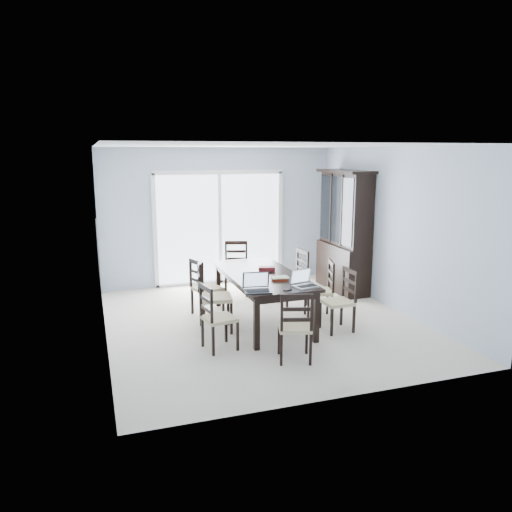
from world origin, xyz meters
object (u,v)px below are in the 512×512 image
object	(u,v)px
chair_right_near	(343,293)
chair_end_far	(236,262)
china_hutch	(344,233)
chair_left_mid	(208,288)
chair_right_far	(297,271)
laptop_silver	(306,283)
dining_table	(262,279)
chair_end_near	(296,320)
laptop_dark	(258,288)
chair_right_mid	(324,283)
cell_phone	(288,290)
hot_tub	(196,250)
game_box	(267,269)
chair_left_far	(202,281)

from	to	relation	value
chair_right_near	chair_end_far	xyz separation A→B (m)	(-0.90, 2.33, 0.03)
china_hutch	chair_left_mid	bearing A→B (deg)	-154.75
chair_right_far	laptop_silver	xyz separation A→B (m)	(-0.56, -1.61, 0.25)
dining_table	laptop_silver	distance (m)	0.95
chair_end_near	laptop_dark	world-z (taller)	chair_end_near
chair_right_mid	laptop_dark	xyz separation A→B (m)	(-1.35, -0.80, 0.26)
china_hutch	cell_phone	size ratio (longest dim) A/B	20.42
chair_right_far	hot_tub	xyz separation A→B (m)	(-1.11, 2.92, -0.11)
chair_right_mid	cell_phone	bearing A→B (deg)	147.89
chair_right_near	game_box	size ratio (longest dim) A/B	4.21
hot_tub	laptop_silver	bearing A→B (deg)	-83.08
chair_right_mid	laptop_silver	size ratio (longest dim) A/B	2.84
chair_right_near	laptop_dark	xyz separation A→B (m)	(-1.37, -0.24, 0.26)
dining_table	game_box	size ratio (longest dim) A/B	8.97
chair_left_far	chair_right_near	size ratio (longest dim) A/B	1.01
china_hutch	chair_right_far	xyz separation A→B (m)	(-1.15, -0.53, -0.51)
dining_table	chair_right_far	world-z (taller)	chair_right_far
chair_right_mid	game_box	xyz separation A→B (m)	(-0.84, 0.27, 0.23)
chair_right_far	laptop_silver	distance (m)	1.72
china_hutch	game_box	distance (m)	2.21
chair_right_mid	chair_end_near	size ratio (longest dim) A/B	1.01
chair_right_far	chair_end_far	bearing A→B (deg)	35.26
china_hutch	hot_tub	xyz separation A→B (m)	(-2.26, 2.39, -0.62)
chair_left_far	cell_phone	size ratio (longest dim) A/B	9.67
china_hutch	chair_end_far	xyz separation A→B (m)	(-1.94, 0.40, -0.49)
laptop_silver	chair_left_mid	bearing A→B (deg)	133.25
chair_end_far	laptop_silver	world-z (taller)	chair_end_far
china_hutch	chair_left_mid	world-z (taller)	china_hutch
chair_left_far	laptop_silver	xyz separation A→B (m)	(1.09, -1.47, 0.25)
game_box	hot_tub	size ratio (longest dim) A/B	0.13
chair_left_far	laptop_silver	world-z (taller)	chair_left_far
dining_table	china_hutch	distance (m)	2.41
chair_end_near	cell_phone	distance (m)	0.61
dining_table	chair_left_far	world-z (taller)	chair_left_far
chair_right_far	game_box	distance (m)	0.96
dining_table	hot_tub	world-z (taller)	hot_tub
chair_right_far	chair_end_far	size ratio (longest dim) A/B	0.97
chair_end_near	cell_phone	size ratio (longest dim) A/B	9.57
chair_left_far	laptop_silver	size ratio (longest dim) A/B	2.85
china_hutch	dining_table	bearing A→B (deg)	-148.29
chair_left_far	chair_end_near	xyz separation A→B (m)	(0.67, -2.10, -0.01)
chair_right_near	laptop_silver	bearing A→B (deg)	105.71
chair_end_near	hot_tub	world-z (taller)	chair_end_near
chair_left_mid	chair_right_near	bearing A→B (deg)	81.49
chair_right_mid	chair_end_near	distance (m)	1.77
chair_left_mid	chair_left_far	distance (m)	0.69
dining_table	chair_right_far	bearing A→B (deg)	39.63
chair_left_far	chair_right_far	world-z (taller)	chair_right_far
dining_table	laptop_dark	xyz separation A→B (m)	(-0.38, -0.92, 0.14)
chair_end_far	cell_phone	bearing A→B (deg)	105.59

